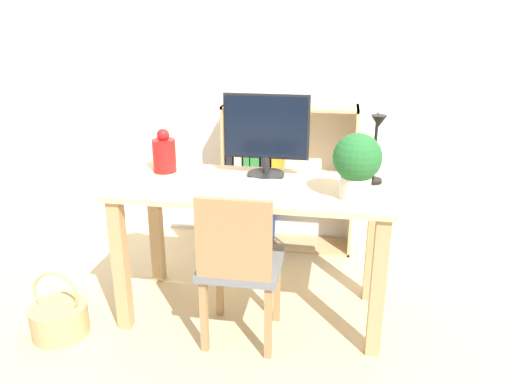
% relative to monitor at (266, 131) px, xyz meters
% --- Properties ---
extents(ground_plane, '(10.00, 10.00, 0.00)m').
position_rel_monitor_xyz_m(ground_plane, '(-0.05, -0.16, -1.03)').
color(ground_plane, '#CCB284').
extents(wall_back, '(8.00, 0.05, 2.60)m').
position_rel_monitor_xyz_m(wall_back, '(-0.05, 0.93, 0.27)').
color(wall_back, silver).
rests_on(wall_back, ground_plane).
extents(desk, '(1.43, 0.63, 0.78)m').
position_rel_monitor_xyz_m(desk, '(-0.05, -0.16, -0.40)').
color(desk, '#D8BC8C').
rests_on(desk, ground_plane).
extents(monitor, '(0.47, 0.21, 0.45)m').
position_rel_monitor_xyz_m(monitor, '(0.00, 0.00, 0.00)').
color(monitor, '#232326').
rests_on(monitor, desk).
extents(keyboard, '(0.34, 0.13, 0.02)m').
position_rel_monitor_xyz_m(keyboard, '(-0.00, -0.16, -0.24)').
color(keyboard, '#B2B2B7').
rests_on(keyboard, desk).
extents(vase, '(0.13, 0.13, 0.25)m').
position_rel_monitor_xyz_m(vase, '(-0.58, -0.02, -0.15)').
color(vase, red).
rests_on(vase, desk).
extents(desk_lamp, '(0.10, 0.19, 0.38)m').
position_rel_monitor_xyz_m(desk_lamp, '(0.58, -0.07, -0.02)').
color(desk_lamp, black).
rests_on(desk_lamp, desk).
extents(potted_plant, '(0.23, 0.23, 0.32)m').
position_rel_monitor_xyz_m(potted_plant, '(0.48, -0.28, -0.07)').
color(potted_plant, silver).
rests_on(potted_plant, desk).
extents(chair, '(0.40, 0.40, 0.84)m').
position_rel_monitor_xyz_m(chair, '(-0.06, -0.45, -0.56)').
color(chair, slate).
rests_on(chair, ground_plane).
extents(bookshelf, '(0.92, 0.28, 1.04)m').
position_rel_monitor_xyz_m(bookshelf, '(-0.12, 0.75, -0.54)').
color(bookshelf, tan).
rests_on(bookshelf, ground_plane).
extents(basket, '(0.30, 0.30, 0.37)m').
position_rel_monitor_xyz_m(basket, '(-1.03, -0.54, -0.93)').
color(basket, tan).
rests_on(basket, ground_plane).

